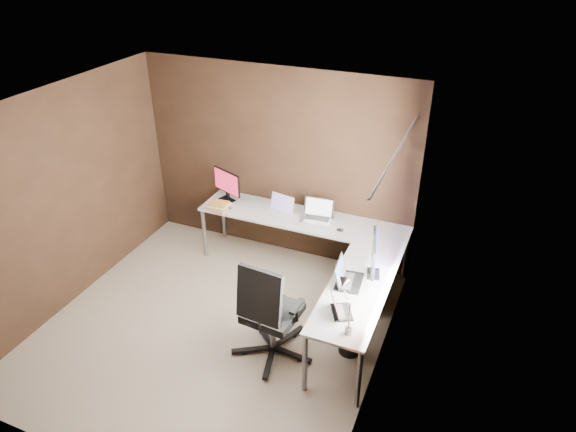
% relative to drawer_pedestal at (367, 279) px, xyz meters
% --- Properties ---
extents(room, '(3.60, 3.60, 2.50)m').
position_rel_drawer_pedestal_xyz_m(room, '(-1.09, -1.08, 0.98)').
color(room, '#B6A28D').
rests_on(room, ground).
extents(desk, '(2.65, 2.25, 0.73)m').
position_rel_drawer_pedestal_xyz_m(desk, '(-0.59, -0.11, 0.38)').
color(desk, white).
rests_on(desk, ground).
extents(drawer_pedestal, '(0.42, 0.50, 0.60)m').
position_rel_drawer_pedestal_xyz_m(drawer_pedestal, '(0.00, 0.00, 0.00)').
color(drawer_pedestal, white).
rests_on(drawer_pedestal, ground).
extents(monitor_left, '(0.46, 0.22, 0.42)m').
position_rel_drawer_pedestal_xyz_m(monitor_left, '(-2.03, 0.41, 0.67)').
color(monitor_left, black).
rests_on(monitor_left, desk).
extents(monitor_right, '(0.18, 0.53, 0.44)m').
position_rel_drawer_pedestal_xyz_m(monitor_right, '(0.14, -0.48, 0.68)').
color(monitor_right, black).
rests_on(monitor_right, desk).
extents(laptop_white, '(0.38, 0.30, 0.22)m').
position_rel_drawer_pedestal_xyz_m(laptop_white, '(-1.26, 0.35, 0.48)').
color(laptop_white, white).
rests_on(laptop_white, desk).
extents(laptop_silver, '(0.40, 0.30, 0.25)m').
position_rel_drawer_pedestal_xyz_m(laptop_silver, '(-0.77, 0.39, 0.48)').
color(laptop_silver, silver).
rests_on(laptop_silver, desk).
extents(laptop_black_big, '(0.30, 0.39, 0.24)m').
position_rel_drawer_pedestal_xyz_m(laptop_black_big, '(-0.07, -0.71, 0.48)').
color(laptop_black_big, black).
rests_on(laptop_black_big, desk).
extents(laptop_black_small, '(0.28, 0.31, 0.18)m').
position_rel_drawer_pedestal_xyz_m(laptop_black_small, '(0.01, -1.19, 0.47)').
color(laptop_black_small, black).
rests_on(laptop_black_small, desk).
extents(book_stack, '(0.30, 0.26, 0.09)m').
position_rel_drawer_pedestal_xyz_m(book_stack, '(-2.03, 0.15, 0.47)').
color(book_stack, tan).
rests_on(book_stack, desk).
extents(mouse_left, '(0.08, 0.05, 0.03)m').
position_rel_drawer_pedestal_xyz_m(mouse_left, '(-1.91, 0.19, 0.45)').
color(mouse_left, black).
rests_on(mouse_left, desk).
extents(mouse_corner, '(0.09, 0.06, 0.04)m').
position_rel_drawer_pedestal_xyz_m(mouse_corner, '(-0.42, 0.22, 0.45)').
color(mouse_corner, black).
rests_on(mouse_corner, desk).
extents(desk_lamp, '(0.18, 0.20, 0.52)m').
position_rel_drawer_pedestal_xyz_m(desk_lamp, '(0.10, -1.36, 0.75)').
color(desk_lamp, slate).
rests_on(desk_lamp, desk).
extents(office_chair, '(0.66, 0.66, 1.18)m').
position_rel_drawer_pedestal_xyz_m(office_chair, '(-0.68, -1.25, 0.04)').
color(office_chair, black).
rests_on(office_chair, ground).
extents(wastebasket, '(0.25, 0.25, 0.27)m').
position_rel_drawer_pedestal_xyz_m(wastebasket, '(0.07, -0.90, -0.17)').
color(wastebasket, black).
rests_on(wastebasket, ground).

